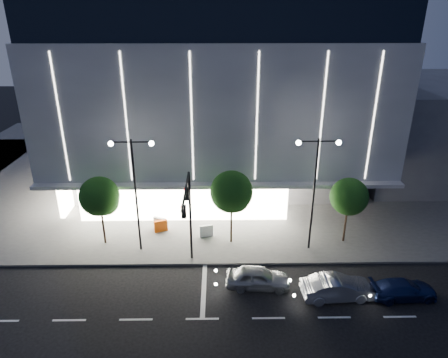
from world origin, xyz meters
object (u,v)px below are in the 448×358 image
car_second (337,288)px  barrier_b (160,223)px  traffic_mast (188,208)px  tree_mid (232,194)px  tree_left (100,198)px  barrier_d (206,231)px  car_lead (258,278)px  street_lamp_east (315,179)px  barrier_c (161,226)px  street_lamp_west (135,180)px  tree_right (349,198)px  car_third (403,289)px

car_second → barrier_b: size_ratio=4.20×
traffic_mast → tree_mid: size_ratio=1.15×
tree_left → tree_mid: bearing=0.0°
traffic_mast → barrier_d: bearing=77.5°
car_lead → tree_left: bearing=68.4°
street_lamp_east → tree_mid: street_lamp_east is taller
barrier_c → barrier_b: bearing=87.2°
tree_left → traffic_mast: bearing=-27.8°
street_lamp_west → barrier_d: street_lamp_west is taller
street_lamp_east → tree_left: bearing=176.3°
tree_mid → car_lead: 6.78m
street_lamp_west → barrier_d: (5.00, 1.86, -5.31)m
traffic_mast → barrier_c: 7.47m
street_lamp_east → car_second: bearing=-83.9°
street_lamp_east → car_second: size_ratio=1.95×
traffic_mast → barrier_c: traffic_mast is taller
street_lamp_east → tree_right: bearing=18.6°
car_lead → car_third: size_ratio=1.01×
car_third → street_lamp_west: bearing=68.7°
tree_mid → barrier_d: size_ratio=5.59×
traffic_mast → barrier_b: (-2.94, 5.84, -4.38)m
barrier_d → car_third: bearing=-43.9°
traffic_mast → barrier_c: size_ratio=6.43×
car_lead → barrier_c: bearing=49.7°
tree_right → car_lead: bearing=-143.3°
traffic_mast → street_lamp_west: 4.89m
street_lamp_east → barrier_d: street_lamp_east is taller
tree_left → barrier_d: tree_left is taller
tree_right → car_lead: 9.76m
car_second → car_third: size_ratio=1.08×
street_lamp_west → tree_left: 3.69m
tree_mid → barrier_b: bearing=160.1°
car_lead → barrier_b: size_ratio=3.91×
street_lamp_east → car_third: size_ratio=2.10×
car_second → barrier_b: 15.36m
tree_left → barrier_c: (4.18, 1.68, -3.38)m
street_lamp_west → car_third: size_ratio=2.10×
car_third → barrier_d: size_ratio=3.89×
street_lamp_east → barrier_c: size_ratio=8.18×
street_lamp_east → barrier_d: size_ratio=8.18×
barrier_d → car_lead: bearing=-73.9°
car_third → barrier_d: (-12.88, 7.56, 0.03)m
car_lead → barrier_d: (-3.62, 6.35, -0.08)m
tree_right → traffic_mast: bearing=-163.0°
barrier_b → tree_left: bearing=-127.3°
tree_left → barrier_d: bearing=6.0°
street_lamp_west → tree_right: (16.03, 1.02, -2.07)m
street_lamp_east → tree_mid: 6.27m
traffic_mast → tree_left: size_ratio=1.24×
car_second → car_lead: bearing=72.5°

